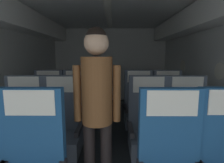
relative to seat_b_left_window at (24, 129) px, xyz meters
The scene contains 11 objects.
ground 1.26m from the seat_b_left_window, 26.87° to the left, with size 3.65×5.97×0.02m, color #23282D.
fuselage_shell 1.74m from the seat_b_left_window, 37.09° to the left, with size 3.53×5.62×2.26m.
seat_b_left_window is the anchor object (origin of this frame).
seat_b_left_aisle 0.49m from the seat_b_left_window, ahead, with size 0.52×0.47×1.14m.
seat_b_right_aisle 2.06m from the seat_b_left_window, ahead, with size 0.52×0.47×1.14m.
seat_b_right_window 1.57m from the seat_b_left_window, ahead, with size 0.52×0.47×1.14m.
seat_c_left_window 0.83m from the seat_b_left_window, 90.16° to the left, with size 0.52×0.47×1.14m.
seat_c_left_aisle 0.99m from the seat_b_left_window, 59.44° to the left, with size 0.52×0.47×1.14m.
seat_c_right_aisle 2.23m from the seat_b_left_window, 21.75° to the left, with size 0.52×0.47×1.14m.
seat_c_right_window 1.78m from the seat_b_left_window, 28.17° to the left, with size 0.52×0.47×1.14m.
flight_attendant 1.24m from the seat_b_left_window, 28.00° to the right, with size 0.43×0.28×1.63m.
Camera 1 is at (0.09, 0.20, 1.39)m, focal length 27.79 mm.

